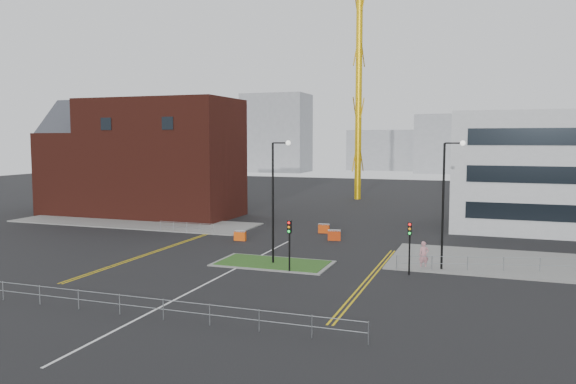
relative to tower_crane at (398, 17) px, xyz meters
The scene contains 26 objects.
ground 62.24m from the tower_crane, 93.71° to the right, with size 200.00×200.00×0.00m, color black.
pavement_left 49.44m from the tower_crane, 124.95° to the right, with size 28.00×8.00×0.12m, color slate.
pavement_right 53.19m from the tower_crane, 66.26° to the right, with size 24.00×10.00×0.12m, color slate.
island_kerb 55.07m from the tower_crane, 91.94° to the right, with size 8.60×4.60×0.08m, color slate.
grass_island 55.06m from the tower_crane, 91.94° to the right, with size 8.00×4.00×0.12m, color #264B19.
brick_building 43.59m from the tower_crane, 133.73° to the right, with size 24.20×10.07×14.24m.
tower_crane is the anchor object (origin of this frame).
streetlamp_island 52.61m from the tower_crane, 91.68° to the right, with size 1.46×0.36×9.18m.
streetlamp_right_near 51.87m from the tower_crane, 76.97° to the right, with size 1.46×0.36×9.18m.
traffic_light_island 55.64m from the tower_crane, 89.56° to the right, with size 0.28×0.33×3.65m.
traffic_light_right 54.50m from the tower_crane, 80.06° to the right, with size 0.28×0.33×3.65m.
railing_front 67.36m from the tower_crane, 93.35° to the right, with size 24.05×0.05×1.10m.
railing_left 48.48m from the tower_crane, 111.15° to the right, with size 6.05×0.05×1.10m.
railing_right 54.34m from the tower_crane, 69.14° to the right, with size 19.05×5.05×1.10m.
centre_line 60.46m from the tower_crane, 93.85° to the right, with size 0.15×30.00×0.01m, color silver.
yellow_left_a 54.81m from the tower_crane, 105.41° to the right, with size 0.12×24.00×0.01m, color gold.
yellow_left_b 54.74m from the tower_crane, 105.06° to the right, with size 0.12×24.00×0.01m, color gold.
yellow_right_a 57.11m from the tower_crane, 83.26° to the right, with size 0.12×20.00×0.01m, color gold.
yellow_right_b 57.15m from the tower_crane, 82.92° to the right, with size 0.12×20.00×0.01m, color gold.
skyline_a 79.33m from the tower_crane, 124.19° to the left, with size 18.00×12.00×22.00m, color gray.
skyline_b 76.95m from the tower_crane, 85.08° to the left, with size 24.00×12.00×16.00m, color gray.
skyline_d 87.65m from the tower_crane, 97.86° to the left, with size 30.00×12.00×12.00m, color gray.
pedestrian 53.39m from the tower_crane, 78.67° to the right, with size 0.71×0.47×1.96m, color #C98289.
barrier_left 48.66m from the tower_crane, 101.28° to the right, with size 1.11×0.41×0.92m.
barrier_mid 42.77m from the tower_crane, 93.13° to the right, with size 1.13×0.48×0.92m.
barrier_right 45.54m from the tower_crane, 89.73° to the right, with size 1.22×0.62×0.98m.
Camera 1 is at (16.78, -30.37, 9.26)m, focal length 35.00 mm.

